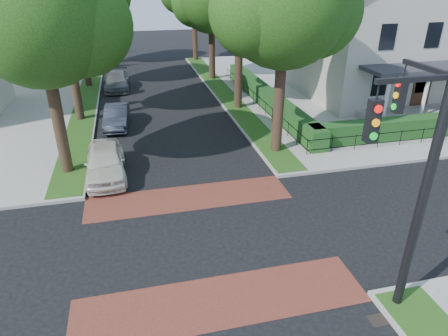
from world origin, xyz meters
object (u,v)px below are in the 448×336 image
(parked_car_rear, at_px, (117,81))
(parked_car_front, at_px, (105,162))
(parked_car_middle, at_px, (117,117))
(traffic_signal, at_px, (419,163))

(parked_car_rear, bearing_deg, parked_car_front, -88.87)
(parked_car_front, bearing_deg, parked_car_middle, 83.74)
(parked_car_front, xyz_separation_m, parked_car_middle, (0.53, 7.07, -0.11))
(parked_car_middle, distance_m, parked_car_rear, 9.44)
(traffic_signal, xyz_separation_m, parked_car_front, (-8.49, 10.63, -3.92))
(parked_car_front, distance_m, parked_car_middle, 7.09)
(parked_car_middle, relative_size, parked_car_rear, 0.86)
(traffic_signal, height_order, parked_car_middle, traffic_signal)
(parked_car_front, relative_size, parked_car_rear, 0.96)
(traffic_signal, bearing_deg, parked_car_front, 128.61)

